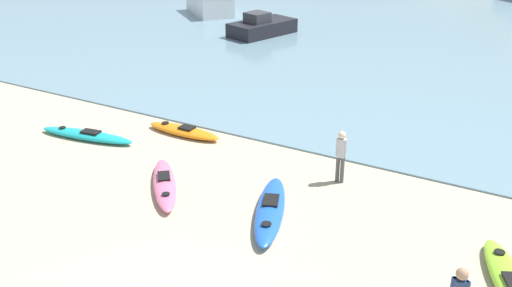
{
  "coord_description": "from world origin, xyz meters",
  "views": [
    {
      "loc": [
        5.77,
        -5.99,
        8.05
      ],
      "look_at": [
        -2.63,
        8.75,
        0.5
      ],
      "focal_mm": 42.0,
      "sensor_mm": 36.0,
      "label": 1
    }
  ],
  "objects_px": {
    "kayak_on_sand_2": "(87,135)",
    "kayak_on_sand_4": "(511,283)",
    "moored_boat_3": "(210,4)",
    "moored_boat_1": "(262,27)",
    "kayak_on_sand_1": "(165,184)",
    "person_near_waterline": "(341,153)",
    "kayak_on_sand_3": "(270,210)",
    "kayak_on_sand_0": "(184,131)"
  },
  "relations": [
    {
      "from": "kayak_on_sand_0",
      "to": "person_near_waterline",
      "type": "xyz_separation_m",
      "value": [
        5.95,
        -0.6,
        0.76
      ]
    },
    {
      "from": "kayak_on_sand_4",
      "to": "moored_boat_1",
      "type": "height_order",
      "value": "moored_boat_1"
    },
    {
      "from": "person_near_waterline",
      "to": "kayak_on_sand_3",
      "type": "bearing_deg",
      "value": -107.54
    },
    {
      "from": "person_near_waterline",
      "to": "moored_boat_3",
      "type": "distance_m",
      "value": 23.64
    },
    {
      "from": "kayak_on_sand_2",
      "to": "person_near_waterline",
      "type": "distance_m",
      "value": 8.71
    },
    {
      "from": "kayak_on_sand_4",
      "to": "kayak_on_sand_3",
      "type": "bearing_deg",
      "value": 178.32
    },
    {
      "from": "person_near_waterline",
      "to": "moored_boat_1",
      "type": "xyz_separation_m",
      "value": [
        -10.46,
        14.12,
        -0.39
      ]
    },
    {
      "from": "kayak_on_sand_4",
      "to": "moored_boat_3",
      "type": "distance_m",
      "value": 29.21
    },
    {
      "from": "person_near_waterline",
      "to": "moored_boat_1",
      "type": "relative_size",
      "value": 0.38
    },
    {
      "from": "kayak_on_sand_1",
      "to": "kayak_on_sand_4",
      "type": "relative_size",
      "value": 0.85
    },
    {
      "from": "kayak_on_sand_1",
      "to": "person_near_waterline",
      "type": "bearing_deg",
      "value": 34.45
    },
    {
      "from": "kayak_on_sand_2",
      "to": "kayak_on_sand_4",
      "type": "height_order",
      "value": "kayak_on_sand_4"
    },
    {
      "from": "kayak_on_sand_1",
      "to": "moored_boat_3",
      "type": "distance_m",
      "value": 23.45
    },
    {
      "from": "kayak_on_sand_0",
      "to": "person_near_waterline",
      "type": "distance_m",
      "value": 6.03
    },
    {
      "from": "kayak_on_sand_1",
      "to": "person_near_waterline",
      "type": "distance_m",
      "value": 5.06
    },
    {
      "from": "kayak_on_sand_3",
      "to": "person_near_waterline",
      "type": "height_order",
      "value": "person_near_waterline"
    },
    {
      "from": "moored_boat_3",
      "to": "kayak_on_sand_2",
      "type": "bearing_deg",
      "value": -68.13
    },
    {
      "from": "kayak_on_sand_0",
      "to": "kayak_on_sand_2",
      "type": "distance_m",
      "value": 3.24
    },
    {
      "from": "kayak_on_sand_4",
      "to": "kayak_on_sand_2",
      "type": "bearing_deg",
      "value": 173.67
    },
    {
      "from": "kayak_on_sand_0",
      "to": "person_near_waterline",
      "type": "height_order",
      "value": "person_near_waterline"
    },
    {
      "from": "moored_boat_1",
      "to": "moored_boat_3",
      "type": "relative_size",
      "value": 0.98
    },
    {
      "from": "kayak_on_sand_1",
      "to": "kayak_on_sand_3",
      "type": "xyz_separation_m",
      "value": [
        3.29,
        0.19,
        0.02
      ]
    },
    {
      "from": "kayak_on_sand_2",
      "to": "moored_boat_3",
      "type": "height_order",
      "value": "moored_boat_3"
    },
    {
      "from": "kayak_on_sand_1",
      "to": "kayak_on_sand_3",
      "type": "height_order",
      "value": "kayak_on_sand_3"
    },
    {
      "from": "kayak_on_sand_4",
      "to": "kayak_on_sand_1",
      "type": "bearing_deg",
      "value": -179.92
    },
    {
      "from": "kayak_on_sand_1",
      "to": "moored_boat_1",
      "type": "bearing_deg",
      "value": 110.49
    },
    {
      "from": "moored_boat_1",
      "to": "kayak_on_sand_4",
      "type": "bearing_deg",
      "value": -47.48
    },
    {
      "from": "person_near_waterline",
      "to": "moored_boat_1",
      "type": "height_order",
      "value": "person_near_waterline"
    },
    {
      "from": "kayak_on_sand_3",
      "to": "moored_boat_1",
      "type": "bearing_deg",
      "value": 119.86
    },
    {
      "from": "kayak_on_sand_3",
      "to": "moored_boat_1",
      "type": "xyz_separation_m",
      "value": [
        -9.63,
        16.77,
        0.34
      ]
    },
    {
      "from": "kayak_on_sand_0",
      "to": "moored_boat_3",
      "type": "bearing_deg",
      "value": 121.12
    },
    {
      "from": "kayak_on_sand_0",
      "to": "kayak_on_sand_3",
      "type": "height_order",
      "value": "kayak_on_sand_3"
    },
    {
      "from": "kayak_on_sand_2",
      "to": "moored_boat_1",
      "type": "distance_m",
      "value": 15.54
    },
    {
      "from": "kayak_on_sand_4",
      "to": "moored_boat_1",
      "type": "bearing_deg",
      "value": 132.52
    },
    {
      "from": "kayak_on_sand_0",
      "to": "moored_boat_1",
      "type": "relative_size",
      "value": 0.68
    },
    {
      "from": "kayak_on_sand_0",
      "to": "kayak_on_sand_1",
      "type": "bearing_deg",
      "value": -62.02
    },
    {
      "from": "kayak_on_sand_3",
      "to": "kayak_on_sand_4",
      "type": "bearing_deg",
      "value": -1.68
    },
    {
      "from": "kayak_on_sand_2",
      "to": "kayak_on_sand_4",
      "type": "distance_m",
      "value": 13.73
    },
    {
      "from": "person_near_waterline",
      "to": "kayak_on_sand_2",
      "type": "bearing_deg",
      "value": -171.35
    },
    {
      "from": "moored_boat_3",
      "to": "kayak_on_sand_4",
      "type": "bearing_deg",
      "value": -43.65
    },
    {
      "from": "moored_boat_1",
      "to": "kayak_on_sand_0",
      "type": "bearing_deg",
      "value": -71.55
    },
    {
      "from": "moored_boat_1",
      "to": "moored_boat_3",
      "type": "distance_m",
      "value": 6.46
    }
  ]
}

